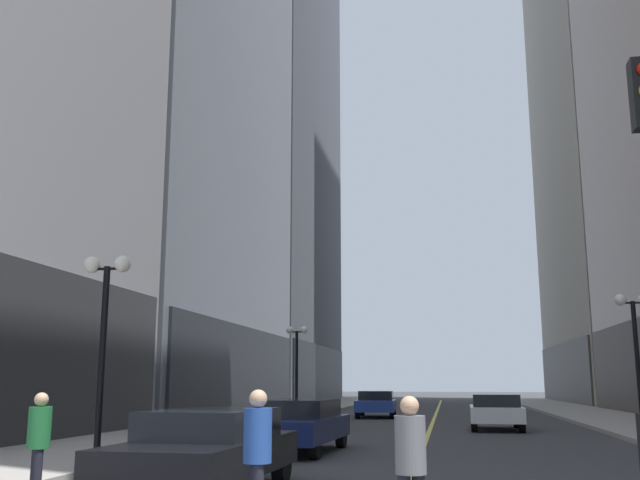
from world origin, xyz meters
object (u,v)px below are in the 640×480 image
object	(u,v)px
car_navy	(300,423)
car_blue	(376,403)
car_white	(496,410)
pedestrian_in_blue_hoodie	(257,449)
street_lamp_left_near	(105,310)
street_lamp_right_mid	(635,332)
pedestrian_in_grey_suit	(411,460)
pedestrian_in_green_parka	(39,438)
street_lamp_left_far	(297,351)
car_black	(207,448)

from	to	relation	value
car_navy	car_blue	distance (m)	19.36
car_white	pedestrian_in_blue_hoodie	bearing A→B (deg)	-101.35
street_lamp_left_near	street_lamp_right_mid	world-z (taller)	same
pedestrian_in_grey_suit	street_lamp_right_mid	xyz separation A→B (m)	(6.09, 15.24, 2.32)
car_navy	car_blue	world-z (taller)	same
pedestrian_in_green_parka	street_lamp_left_far	xyz separation A→B (m)	(-1.04, 24.12, 2.33)
car_blue	car_white	bearing A→B (deg)	-60.07
car_blue	pedestrian_in_blue_hoodie	distance (m)	29.42
car_white	pedestrian_in_green_parka	xyz separation A→B (m)	(-7.84, -18.31, 0.21)
car_white	street_lamp_left_far	size ratio (longest dim) A/B	0.94
pedestrian_in_grey_suit	street_lamp_left_far	xyz separation A→B (m)	(-6.71, 26.28, 2.32)
street_lamp_left_far	pedestrian_in_blue_hoodie	bearing A→B (deg)	-79.31
street_lamp_left_near	street_lamp_right_mid	xyz separation A→B (m)	(12.80, 9.09, 0.00)
street_lamp_right_mid	car_blue	bearing A→B (deg)	122.53
car_blue	street_lamp_left_near	world-z (taller)	street_lamp_left_near
street_lamp_right_mid	pedestrian_in_blue_hoodie	bearing A→B (deg)	-118.29
car_navy	street_lamp_right_mid	size ratio (longest dim) A/B	1.06
car_white	car_blue	xyz separation A→B (m)	(-5.42, 9.41, 0.00)
pedestrian_in_grey_suit	pedestrian_in_green_parka	size ratio (longest dim) A/B	1.00
car_navy	pedestrian_in_grey_suit	world-z (taller)	pedestrian_in_grey_suit
car_navy	street_lamp_left_far	xyz separation A→B (m)	(-3.35, 15.76, 2.54)
car_white	pedestrian_in_green_parka	distance (m)	19.92
car_black	car_navy	size ratio (longest dim) A/B	1.00
street_lamp_left_near	street_lamp_left_far	bearing A→B (deg)	90.00
street_lamp_left_near	street_lamp_left_far	distance (m)	20.14
car_black	street_lamp_right_mid	size ratio (longest dim) A/B	1.06
car_white	street_lamp_left_far	distance (m)	10.91
car_white	street_lamp_right_mid	bearing A→B (deg)	-53.15
pedestrian_in_grey_suit	street_lamp_left_near	bearing A→B (deg)	137.52
pedestrian_in_green_parka	street_lamp_left_far	size ratio (longest dim) A/B	0.36
car_black	car_navy	world-z (taller)	same
street_lamp_left_far	car_blue	bearing A→B (deg)	46.14
pedestrian_in_grey_suit	street_lamp_right_mid	bearing A→B (deg)	68.22
street_lamp_left_near	pedestrian_in_green_parka	bearing A→B (deg)	-75.43
pedestrian_in_green_parka	street_lamp_left_far	world-z (taller)	street_lamp_left_far
car_black	street_lamp_left_far	world-z (taller)	street_lamp_left_far
car_blue	pedestrian_in_grey_suit	bearing A→B (deg)	-83.79
car_black	street_lamp_left_far	xyz separation A→B (m)	(-3.30, 22.97, 2.54)
car_black	pedestrian_in_blue_hoodie	xyz separation A→B (m)	(1.56, -2.81, 0.25)
car_navy	car_blue	xyz separation A→B (m)	(0.11, 19.36, 0.00)
car_black	car_blue	bearing A→B (deg)	89.66
car_blue	street_lamp_right_mid	bearing A→B (deg)	-57.47
car_blue	pedestrian_in_blue_hoodie	bearing A→B (deg)	-87.26
pedestrian_in_blue_hoodie	street_lamp_right_mid	world-z (taller)	street_lamp_right_mid
pedestrian_in_green_parka	street_lamp_left_far	bearing A→B (deg)	92.46
street_lamp_right_mid	street_lamp_left_far	bearing A→B (deg)	139.21
pedestrian_in_grey_suit	street_lamp_left_near	size ratio (longest dim) A/B	0.36
car_black	street_lamp_left_far	distance (m)	23.35
car_navy	street_lamp_left_far	world-z (taller)	street_lamp_left_far
car_white	pedestrian_in_grey_suit	xyz separation A→B (m)	(-2.17, -20.47, 0.21)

